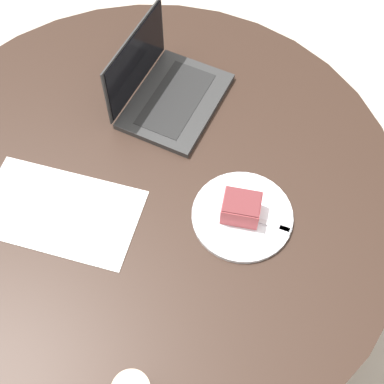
% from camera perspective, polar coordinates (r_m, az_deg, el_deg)
% --- Properties ---
extents(ground_plane, '(12.00, 12.00, 0.00)m').
position_cam_1_polar(ground_plane, '(2.09, -3.54, -9.76)').
color(ground_plane, '#B7AD9E').
extents(dining_table, '(1.37, 1.37, 0.75)m').
position_cam_1_polar(dining_table, '(1.50, -4.86, -1.10)').
color(dining_table, black).
rests_on(dining_table, ground_plane).
extents(paper_document, '(0.41, 0.25, 0.00)m').
position_cam_1_polar(paper_document, '(1.40, -13.95, -2.01)').
color(paper_document, white).
rests_on(paper_document, dining_table).
extents(plate, '(0.26, 0.26, 0.01)m').
position_cam_1_polar(plate, '(1.36, 5.38, -2.55)').
color(plate, silver).
rests_on(plate, dining_table).
extents(cake_slice, '(0.10, 0.09, 0.07)m').
position_cam_1_polar(cake_slice, '(1.32, 5.27, -1.69)').
color(cake_slice, '#B74C51').
rests_on(cake_slice, plate).
extents(fork, '(0.17, 0.03, 0.00)m').
position_cam_1_polar(fork, '(1.34, 7.71, -3.21)').
color(fork, silver).
rests_on(fork, plate).
extents(laptop, '(0.28, 0.35, 0.22)m').
position_cam_1_polar(laptop, '(1.54, -2.79, 10.70)').
color(laptop, '#2D2D2D').
rests_on(laptop, dining_table).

